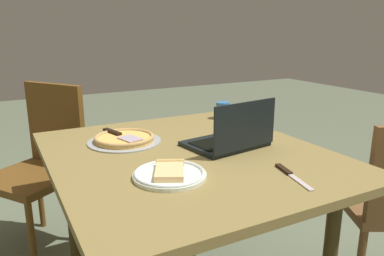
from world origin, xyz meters
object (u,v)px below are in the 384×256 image
(pizza_plate, at_px, (170,174))
(drink_cup, at_px, (223,110))
(chair_far, at_px, (43,159))
(laptop, at_px, (230,138))
(pizza_tray, at_px, (124,139))
(dining_table, at_px, (188,170))
(table_knife, at_px, (290,174))

(pizza_plate, height_order, drink_cup, drink_cup)
(pizza_plate, relative_size, chair_far, 0.26)
(drink_cup, bearing_deg, chair_far, 63.79)
(laptop, height_order, pizza_tray, laptop)
(laptop, bearing_deg, dining_table, 80.67)
(table_knife, bearing_deg, pizza_plate, 64.89)
(table_knife, height_order, chair_far, chair_far)
(chair_far, bearing_deg, pizza_plate, -164.66)
(dining_table, height_order, drink_cup, drink_cup)
(laptop, relative_size, table_knife, 1.58)
(pizza_plate, distance_m, table_knife, 0.41)
(laptop, xyz_separation_m, pizza_plate, (-0.18, 0.36, -0.03))
(pizza_tray, relative_size, chair_far, 0.34)
(pizza_plate, bearing_deg, dining_table, -40.48)
(table_knife, bearing_deg, dining_table, 27.13)
(pizza_tray, xyz_separation_m, drink_cup, (0.17, -0.62, 0.03))
(pizza_plate, xyz_separation_m, chair_far, (1.08, 0.30, -0.24))
(dining_table, xyz_separation_m, laptop, (-0.03, -0.19, 0.12))
(laptop, xyz_separation_m, table_knife, (-0.35, -0.01, -0.04))
(pizza_plate, relative_size, table_knife, 1.10)
(dining_table, distance_m, pizza_tray, 0.33)
(laptop, height_order, pizza_plate, laptop)
(drink_cup, bearing_deg, dining_table, 134.17)
(drink_cup, bearing_deg, table_knife, 163.36)
(dining_table, xyz_separation_m, pizza_tray, (0.25, 0.19, 0.09))
(pizza_plate, height_order, chair_far, chair_far)
(dining_table, xyz_separation_m, pizza_plate, (-0.21, 0.18, 0.09))
(laptop, distance_m, pizza_tray, 0.47)
(laptop, relative_size, pizza_tray, 1.11)
(dining_table, height_order, pizza_plate, pizza_plate)
(laptop, xyz_separation_m, chair_far, (0.91, 0.66, -0.27))
(dining_table, height_order, laptop, laptop)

